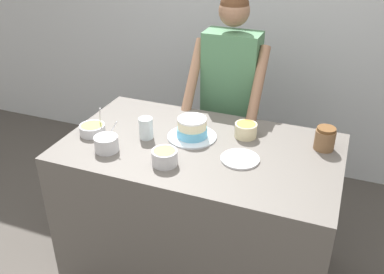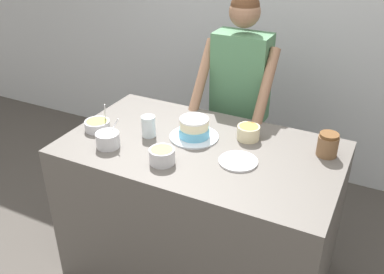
{
  "view_description": "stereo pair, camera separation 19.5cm",
  "coord_description": "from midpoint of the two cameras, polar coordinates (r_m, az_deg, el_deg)",
  "views": [
    {
      "loc": [
        0.73,
        -1.54,
        2.19
      ],
      "look_at": [
        -0.03,
        0.41,
        1.04
      ],
      "focal_mm": 40.0,
      "sensor_mm": 36.0,
      "label": 1
    },
    {
      "loc": [
        0.91,
        -1.47,
        2.19
      ],
      "look_at": [
        -0.03,
        0.41,
        1.04
      ],
      "focal_mm": 40.0,
      "sensor_mm": 36.0,
      "label": 2
    }
  ],
  "objects": [
    {
      "name": "stoneware_jar",
      "position": [
        2.49,
        19.82,
        -1.02
      ],
      "size": [
        0.11,
        0.11,
        0.13
      ],
      "color": "brown",
      "rests_on": "counter"
    },
    {
      "name": "drinking_glass",
      "position": [
        2.54,
        -3.64,
        1.39
      ],
      "size": [
        0.08,
        0.08,
        0.13
      ],
      "color": "silver",
      "rests_on": "counter"
    },
    {
      "name": "frosting_bowl_yellow",
      "position": [
        2.28,
        -1.58,
        -2.52
      ],
      "size": [
        0.14,
        0.14,
        0.08
      ],
      "color": "silver",
      "rests_on": "counter"
    },
    {
      "name": "cake",
      "position": [
        2.52,
        2.5,
        0.99
      ],
      "size": [
        0.29,
        0.29,
        0.13
      ],
      "color": "silver",
      "rests_on": "counter"
    },
    {
      "name": "frosting_bowl_olive",
      "position": [
        2.66,
        -10.48,
        1.56
      ],
      "size": [
        0.15,
        0.15,
        0.18
      ],
      "color": "silver",
      "rests_on": "counter"
    },
    {
      "name": "frosting_bowl_white",
      "position": [
        2.46,
        -8.96,
        -0.34
      ],
      "size": [
        0.14,
        0.14,
        0.17
      ],
      "color": "silver",
      "rests_on": "counter"
    },
    {
      "name": "frosting_bowl_orange",
      "position": [
        2.55,
        9.71,
        0.61
      ],
      "size": [
        0.13,
        0.13,
        0.09
      ],
      "color": "beige",
      "rests_on": "counter"
    },
    {
      "name": "person_baker",
      "position": [
        3.04,
        8.23,
        6.18
      ],
      "size": [
        0.52,
        0.47,
        1.71
      ],
      "color": "#2D2D38",
      "rests_on": "ground_plane"
    },
    {
      "name": "wall_back",
      "position": [
        3.71,
        13.46,
        14.12
      ],
      "size": [
        10.0,
        0.05,
        2.6
      ],
      "color": "silver",
      "rests_on": "ground_plane"
    },
    {
      "name": "ceramic_plate",
      "position": [
        2.33,
        8.57,
        -3.28
      ],
      "size": [
        0.21,
        0.21,
        0.01
      ],
      "color": "silver",
      "rests_on": "counter"
    },
    {
      "name": "counter",
      "position": [
        2.73,
        3.13,
        -10.04
      ],
      "size": [
        1.59,
        0.92,
        0.96
      ],
      "color": "#5B5651",
      "rests_on": "ground_plane"
    }
  ]
}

